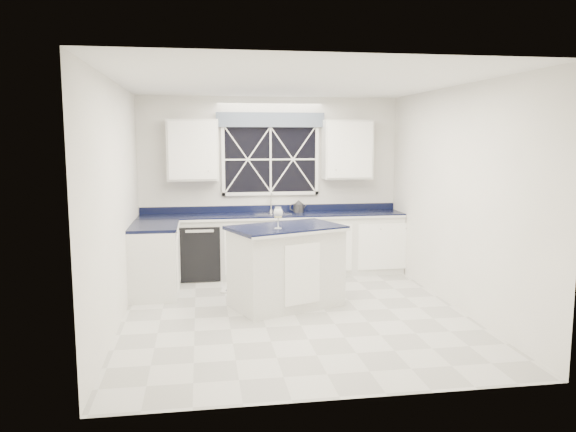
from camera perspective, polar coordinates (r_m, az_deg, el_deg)
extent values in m
plane|color=beige|center=(6.79, 0.64, -9.88)|extent=(4.50, 4.50, 0.00)
cube|color=white|center=(8.72, -1.81, 3.15)|extent=(4.00, 0.10, 2.70)
cube|color=silver|center=(8.55, -1.53, -3.04)|extent=(3.98, 0.60, 0.90)
cube|color=silver|center=(7.72, -13.39, -4.45)|extent=(0.60, 1.00, 0.90)
cube|color=black|center=(8.47, -1.54, 0.08)|extent=(3.98, 0.64, 0.04)
cube|color=black|center=(8.49, -8.93, -3.49)|extent=(0.60, 0.58, 0.82)
cube|color=black|center=(8.67, -1.80, 5.77)|extent=(1.40, 0.02, 1.00)
cube|color=slate|center=(8.61, -1.76, 9.75)|extent=(1.65, 0.04, 0.22)
cube|color=silver|center=(8.46, -9.66, 6.62)|extent=(0.75, 0.34, 0.90)
cube|color=silver|center=(8.75, 6.03, 6.73)|extent=(0.75, 0.34, 0.90)
cylinder|color=silver|center=(8.68, -1.73, 0.54)|extent=(0.05, 0.05, 0.04)
cylinder|color=silver|center=(8.67, -1.74, 1.46)|extent=(0.02, 0.02, 0.28)
cylinder|color=silver|center=(8.56, -1.66, 2.26)|extent=(0.02, 0.18, 0.02)
cube|color=silver|center=(6.99, -0.20, -5.27)|extent=(1.47, 1.16, 0.96)
cube|color=black|center=(6.89, -0.20, -1.20)|extent=(1.55, 1.24, 0.04)
cube|color=#B6B5B0|center=(7.97, -1.88, -7.13)|extent=(1.42, 1.03, 0.01)
cube|color=#0F1333|center=(7.97, -1.88, -7.06)|extent=(1.25, 0.86, 0.01)
cylinder|color=#323234|center=(8.65, 1.09, 0.82)|extent=(0.18, 0.18, 0.13)
cone|color=#323234|center=(8.64, 1.09, 1.44)|extent=(0.15, 0.15, 0.06)
torus|color=#323234|center=(8.65, 0.53, 0.88)|extent=(0.11, 0.03, 0.11)
cylinder|color=#323234|center=(8.65, 1.71, 0.94)|extent=(0.07, 0.03, 0.09)
cylinder|color=silver|center=(6.69, -1.01, -1.26)|extent=(0.09, 0.09, 0.01)
cylinder|color=silver|center=(6.68, -1.01, -0.64)|extent=(0.01, 0.01, 0.14)
ellipsoid|color=silver|center=(6.66, -1.01, 0.34)|extent=(0.11, 0.11, 0.14)
cylinder|color=#E5DC79|center=(6.67, -1.01, 0.13)|extent=(0.09, 0.09, 0.06)
imported|color=silver|center=(8.70, 1.01, 1.08)|extent=(0.09, 0.09, 0.20)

